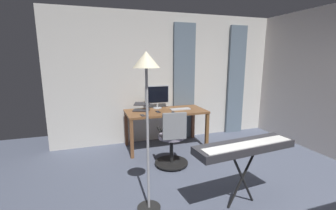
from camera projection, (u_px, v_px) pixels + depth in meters
back_room_partition at (169, 78)px, 4.97m from camera, size 4.92×0.10×2.69m
curtain_left_panel at (236, 81)px, 5.39m from camera, size 0.42×0.06×2.49m
curtain_right_panel at (184, 83)px, 4.98m from camera, size 0.48×0.06×2.49m
desk at (166, 115)px, 4.55m from camera, size 1.57×0.74×0.75m
office_chair at (172, 141)px, 3.74m from camera, size 0.56×0.56×0.95m
computer_monitor at (157, 95)px, 4.68m from camera, size 0.50×0.18×0.47m
computer_keyboard at (180, 109)px, 4.60m from camera, size 0.41×0.13×0.02m
laptop at (142, 108)px, 4.53m from camera, size 0.40×0.40×0.14m
computer_mouse at (173, 112)px, 4.30m from camera, size 0.06×0.10×0.04m
cell_phone_face_up at (143, 115)px, 4.12m from camera, size 0.09×0.15×0.01m
cell_phone_by_monitor at (158, 112)px, 4.40m from camera, size 0.07×0.15×0.01m
piano_keyboard at (245, 148)px, 2.69m from camera, size 1.28×0.43×0.81m
floor_lamp at (147, 84)px, 2.45m from camera, size 0.29×0.29×1.84m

